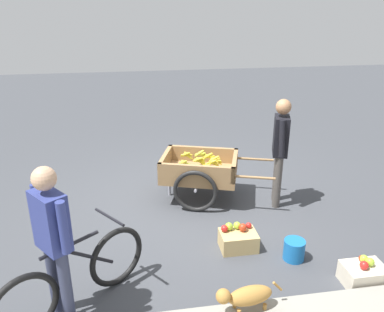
{
  "coord_description": "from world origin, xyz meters",
  "views": [
    {
      "loc": [
        0.76,
        5.08,
        2.84
      ],
      "look_at": [
        -0.09,
        -0.09,
        0.75
      ],
      "focal_mm": 36.8,
      "sensor_mm": 36.0,
      "label": 1
    }
  ],
  "objects_px": {
    "fruit_cart": "(200,171)",
    "dog": "(246,296)",
    "apple_crate": "(364,274)",
    "plastic_bucket": "(294,250)",
    "mixed_fruit_crate": "(238,239)",
    "vendor_person": "(280,144)",
    "bicycle": "(75,278)",
    "cyclist_person": "(52,233)"
  },
  "relations": [
    {
      "from": "cyclist_person",
      "to": "apple_crate",
      "type": "relative_size",
      "value": 3.55
    },
    {
      "from": "bicycle",
      "to": "vendor_person",
      "type": "bearing_deg",
      "value": -147.12
    },
    {
      "from": "vendor_person",
      "to": "mixed_fruit_crate",
      "type": "relative_size",
      "value": 3.6
    },
    {
      "from": "vendor_person",
      "to": "plastic_bucket",
      "type": "relative_size",
      "value": 6.41
    },
    {
      "from": "cyclist_person",
      "to": "mixed_fruit_crate",
      "type": "height_order",
      "value": "cyclist_person"
    },
    {
      "from": "plastic_bucket",
      "to": "fruit_cart",
      "type": "bearing_deg",
      "value": -64.66
    },
    {
      "from": "apple_crate",
      "to": "dog",
      "type": "bearing_deg",
      "value": 11.73
    },
    {
      "from": "vendor_person",
      "to": "cyclist_person",
      "type": "xyz_separation_m",
      "value": [
        2.81,
        1.83,
        -0.02
      ]
    },
    {
      "from": "vendor_person",
      "to": "cyclist_person",
      "type": "bearing_deg",
      "value": 33.1
    },
    {
      "from": "apple_crate",
      "to": "cyclist_person",
      "type": "bearing_deg",
      "value": -0.74
    },
    {
      "from": "dog",
      "to": "bicycle",
      "type": "bearing_deg",
      "value": -14.88
    },
    {
      "from": "fruit_cart",
      "to": "dog",
      "type": "distance_m",
      "value": 2.52
    },
    {
      "from": "vendor_person",
      "to": "cyclist_person",
      "type": "distance_m",
      "value": 3.36
    },
    {
      "from": "bicycle",
      "to": "apple_crate",
      "type": "distance_m",
      "value": 2.99
    },
    {
      "from": "bicycle",
      "to": "fruit_cart",
      "type": "bearing_deg",
      "value": -127.5
    },
    {
      "from": "plastic_bucket",
      "to": "mixed_fruit_crate",
      "type": "relative_size",
      "value": 0.56
    },
    {
      "from": "fruit_cart",
      "to": "mixed_fruit_crate",
      "type": "relative_size",
      "value": 4.1
    },
    {
      "from": "plastic_bucket",
      "to": "dog",
      "type": "bearing_deg",
      "value": 44.57
    },
    {
      "from": "cyclist_person",
      "to": "mixed_fruit_crate",
      "type": "relative_size",
      "value": 3.55
    },
    {
      "from": "fruit_cart",
      "to": "bicycle",
      "type": "bearing_deg",
      "value": 52.5
    },
    {
      "from": "bicycle",
      "to": "dog",
      "type": "distance_m",
      "value": 1.64
    },
    {
      "from": "bicycle",
      "to": "apple_crate",
      "type": "xyz_separation_m",
      "value": [
        -2.97,
        0.13,
        -0.23
      ]
    },
    {
      "from": "vendor_person",
      "to": "apple_crate",
      "type": "relative_size",
      "value": 3.6
    },
    {
      "from": "vendor_person",
      "to": "bicycle",
      "type": "bearing_deg",
      "value": 32.88
    },
    {
      "from": "bicycle",
      "to": "apple_crate",
      "type": "bearing_deg",
      "value": 177.44
    },
    {
      "from": "dog",
      "to": "plastic_bucket",
      "type": "xyz_separation_m",
      "value": [
        -0.83,
        -0.82,
        -0.15
      ]
    },
    {
      "from": "plastic_bucket",
      "to": "apple_crate",
      "type": "distance_m",
      "value": 0.77
    },
    {
      "from": "plastic_bucket",
      "to": "mixed_fruit_crate",
      "type": "height_order",
      "value": "mixed_fruit_crate"
    },
    {
      "from": "bicycle",
      "to": "cyclist_person",
      "type": "relative_size",
      "value": 0.86
    },
    {
      "from": "cyclist_person",
      "to": "plastic_bucket",
      "type": "relative_size",
      "value": 6.31
    },
    {
      "from": "fruit_cart",
      "to": "plastic_bucket",
      "type": "height_order",
      "value": "fruit_cart"
    },
    {
      "from": "fruit_cart",
      "to": "apple_crate",
      "type": "height_order",
      "value": "fruit_cart"
    },
    {
      "from": "dog",
      "to": "plastic_bucket",
      "type": "relative_size",
      "value": 2.71
    },
    {
      "from": "fruit_cart",
      "to": "dog",
      "type": "bearing_deg",
      "value": 89.44
    },
    {
      "from": "dog",
      "to": "cyclist_person",
      "type": "bearing_deg",
      "value": -10.89
    },
    {
      "from": "bicycle",
      "to": "mixed_fruit_crate",
      "type": "relative_size",
      "value": 3.07
    },
    {
      "from": "vendor_person",
      "to": "apple_crate",
      "type": "xyz_separation_m",
      "value": [
        -0.28,
        1.87,
        -0.82
      ]
    },
    {
      "from": "plastic_bucket",
      "to": "vendor_person",
      "type": "bearing_deg",
      "value": -101.72
    },
    {
      "from": "vendor_person",
      "to": "dog",
      "type": "height_order",
      "value": "vendor_person"
    },
    {
      "from": "vendor_person",
      "to": "apple_crate",
      "type": "bearing_deg",
      "value": 98.47
    },
    {
      "from": "fruit_cart",
      "to": "bicycle",
      "type": "height_order",
      "value": "bicycle"
    },
    {
      "from": "cyclist_person",
      "to": "plastic_bucket",
      "type": "xyz_separation_m",
      "value": [
        -2.54,
        -0.49,
        -0.81
      ]
    }
  ]
}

